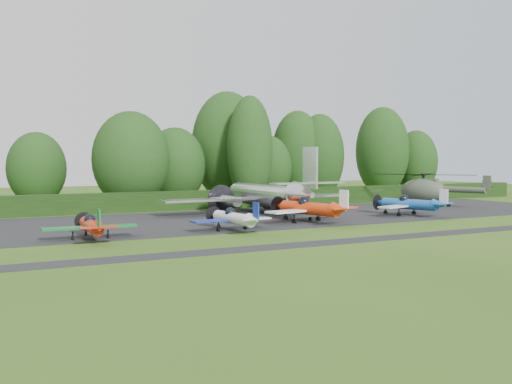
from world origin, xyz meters
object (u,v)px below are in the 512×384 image
transport_plane (266,195)px  light_plane_blue (409,204)px  light_plane_red (91,226)px  light_plane_orange (309,208)px  light_plane_white (234,218)px  helicopter (424,188)px  sign_board (437,191)px

transport_plane → light_plane_blue: 13.76m
light_plane_blue → light_plane_red: bearing=-158.2°
light_plane_blue → light_plane_orange: bearing=-160.3°
light_plane_white → light_plane_blue: light_plane_blue is taller
light_plane_red → helicopter: (39.94, 11.11, 1.01)m
light_plane_red → light_plane_white: light_plane_white is taller
light_plane_red → helicopter: helicopter is taller
light_plane_red → light_plane_white: bearing=-2.6°
helicopter → transport_plane: bearing=-159.2°
light_plane_blue → sign_board: size_ratio=2.31×
transport_plane → light_plane_red: 21.88m
light_plane_orange → light_plane_blue: bearing=16.2°
helicopter → sign_board: size_ratio=4.14×
helicopter → light_plane_red: bearing=-144.6°
light_plane_orange → light_plane_blue: size_ratio=1.10×
transport_plane → light_plane_orange: size_ratio=2.53×
light_plane_blue → sign_board: light_plane_blue is taller
sign_board → light_plane_red: bearing=-148.7°
sign_board → transport_plane: bearing=-156.1°
light_plane_orange → helicopter: 23.25m
light_plane_orange → transport_plane: bearing=99.7°
sign_board → helicopter: bearing=-131.7°
light_plane_white → helicopter: bearing=26.2°
light_plane_red → light_plane_orange: (18.52, 2.09, 0.27)m
light_plane_orange → sign_board: bearing=40.0°
light_plane_white → helicopter: 31.59m
light_plane_blue → transport_plane: bearing=160.8°
light_plane_red → light_plane_white: 10.43m
transport_plane → light_plane_white: 13.91m
light_plane_white → helicopter: helicopter is taller
light_plane_white → helicopter: (29.51, 11.24, 0.98)m
transport_plane → helicopter: 20.91m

